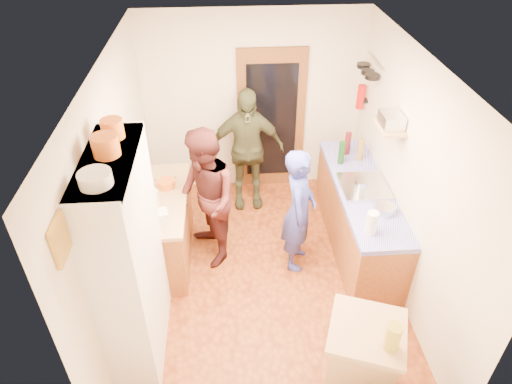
{
  "coord_description": "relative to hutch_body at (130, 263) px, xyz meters",
  "views": [
    {
      "loc": [
        -0.39,
        -3.82,
        4.0
      ],
      "look_at": [
        -0.1,
        0.15,
        1.14
      ],
      "focal_mm": 32.0,
      "sensor_mm": 36.0,
      "label": 1
    }
  ],
  "objects": [
    {
      "name": "floor",
      "position": [
        1.3,
        0.8,
        -1.11
      ],
      "size": [
        3.0,
        4.0,
        0.02
      ],
      "primitive_type": "cube",
      "color": "brown",
      "rests_on": "ground"
    },
    {
      "name": "ceiling",
      "position": [
        1.3,
        0.8,
        1.51
      ],
      "size": [
        3.0,
        4.0,
        0.02
      ],
      "primitive_type": "cube",
      "color": "silver",
      "rests_on": "ground"
    },
    {
      "name": "wall_back",
      "position": [
        1.3,
        2.81,
        0.2
      ],
      "size": [
        3.0,
        0.02,
        2.6
      ],
      "primitive_type": "cube",
      "color": "beige",
      "rests_on": "ground"
    },
    {
      "name": "wall_front",
      "position": [
        1.3,
        -1.21,
        0.2
      ],
      "size": [
        3.0,
        0.02,
        2.6
      ],
      "primitive_type": "cube",
      "color": "beige",
      "rests_on": "ground"
    },
    {
      "name": "wall_left",
      "position": [
        -0.21,
        0.8,
        0.2
      ],
      "size": [
        0.02,
        4.0,
        2.6
      ],
      "primitive_type": "cube",
      "color": "beige",
      "rests_on": "ground"
    },
    {
      "name": "wall_right",
      "position": [
        2.81,
        0.8,
        0.2
      ],
      "size": [
        0.02,
        4.0,
        2.6
      ],
      "primitive_type": "cube",
      "color": "beige",
      "rests_on": "ground"
    },
    {
      "name": "door_frame",
      "position": [
        1.55,
        2.77,
        -0.05
      ],
      "size": [
        0.95,
        0.06,
        2.1
      ],
      "primitive_type": "cube",
      "color": "brown",
      "rests_on": "ground"
    },
    {
      "name": "door_glass",
      "position": [
        1.55,
        2.74,
        -0.05
      ],
      "size": [
        0.7,
        0.02,
        1.7
      ],
      "primitive_type": "cube",
      "color": "black",
      "rests_on": "door_frame"
    },
    {
      "name": "hutch_body",
      "position": [
        0.0,
        0.0,
        0.0
      ],
      "size": [
        0.4,
        1.2,
        2.2
      ],
      "primitive_type": "cube",
      "color": "white",
      "rests_on": "ground"
    },
    {
      "name": "hutch_top_shelf",
      "position": [
        0.0,
        0.0,
        1.08
      ],
      "size": [
        0.4,
        1.14,
        0.04
      ],
      "primitive_type": "cube",
      "color": "white",
      "rests_on": "hutch_body"
    },
    {
      "name": "plate_stack",
      "position": [
        0.0,
        -0.36,
        1.15
      ],
      "size": [
        0.23,
        0.23,
        0.1
      ],
      "primitive_type": "cylinder",
      "color": "white",
      "rests_on": "hutch_top_shelf"
    },
    {
      "name": "orange_pot_a",
      "position": [
        0.0,
        0.04,
        1.18
      ],
      "size": [
        0.21,
        0.21,
        0.16
      ],
      "primitive_type": "cylinder",
      "color": "orange",
      "rests_on": "hutch_top_shelf"
    },
    {
      "name": "orange_pot_b",
      "position": [
        0.0,
        0.32,
        1.18
      ],
      "size": [
        0.18,
        0.18,
        0.16
      ],
      "primitive_type": "cylinder",
      "color": "orange",
      "rests_on": "hutch_top_shelf"
    },
    {
      "name": "left_counter_base",
      "position": [
        0.1,
        1.25,
        -0.68
      ],
      "size": [
        0.6,
        1.4,
        0.85
      ],
      "primitive_type": "cube",
      "color": "#A0562D",
      "rests_on": "ground"
    },
    {
      "name": "left_counter_top",
      "position": [
        0.1,
        1.25,
        -0.23
      ],
      "size": [
        0.64,
        1.44,
        0.05
      ],
      "primitive_type": "cube",
      "color": "tan",
      "rests_on": "left_counter_base"
    },
    {
      "name": "toaster",
      "position": [
        0.15,
        0.74,
        -0.11
      ],
      "size": [
        0.27,
        0.22,
        0.17
      ],
      "primitive_type": "cube",
      "rotation": [
        0.0,
        0.0,
        0.29
      ],
      "color": "white",
      "rests_on": "left_counter_top"
    },
    {
      "name": "kettle",
      "position": [
        0.05,
        1.15,
        -0.12
      ],
      "size": [
        0.17,
        0.17,
        0.16
      ],
      "primitive_type": "cylinder",
      "rotation": [
        0.0,
        0.0,
        -0.2
      ],
      "color": "white",
      "rests_on": "left_counter_top"
    },
    {
      "name": "orange_bowl",
      "position": [
        0.18,
        1.46,
        -0.15
      ],
      "size": [
        0.21,
        0.21,
        0.09
      ],
      "primitive_type": "cylinder",
      "rotation": [
        0.0,
        0.0,
        -0.02
      ],
      "color": "orange",
      "rests_on": "left_counter_top"
    },
    {
      "name": "chopping_board",
      "position": [
        0.12,
        1.72,
        -0.19
      ],
      "size": [
        0.33,
        0.26,
        0.02
      ],
      "primitive_type": "cube",
      "rotation": [
        0.0,
        0.0,
        0.15
      ],
      "color": "tan",
      "rests_on": "left_counter_top"
    },
    {
      "name": "right_counter_base",
      "position": [
        2.5,
        1.3,
        -0.68
      ],
      "size": [
        0.6,
        2.2,
        0.84
      ],
      "primitive_type": "cube",
      "color": "#A0562D",
      "rests_on": "ground"
    },
    {
      "name": "right_counter_top",
      "position": [
        2.5,
        1.3,
        -0.23
      ],
      "size": [
        0.62,
        2.22,
        0.06
      ],
      "primitive_type": "cube",
      "color": "#0E0AA9",
      "rests_on": "right_counter_base"
    },
    {
      "name": "hob",
      "position": [
        2.5,
        1.27,
        -0.18
      ],
      "size": [
        0.55,
        0.58,
        0.04
      ],
      "primitive_type": "cube",
      "color": "silver",
      "rests_on": "right_counter_top"
    },
    {
      "name": "pot_on_hob",
      "position": [
        2.45,
        1.19,
        -0.09
      ],
      "size": [
        0.21,
        0.21,
        0.14
      ],
      "primitive_type": "cylinder",
      "color": "silver",
      "rests_on": "hob"
    },
    {
      "name": "bottle_a",
      "position": [
        2.35,
        1.83,
        -0.05
      ],
      "size": [
        0.09,
        0.09,
        0.31
      ],
      "primitive_type": "cylinder",
      "rotation": [
        0.0,
        0.0,
        -0.26
      ],
      "color": "#143F14",
      "rests_on": "right_counter_top"
    },
    {
      "name": "bottle_b",
      "position": [
        2.48,
        2.06,
        -0.05
      ],
      "size": [
        0.08,
        0.08,
        0.31
      ],
      "primitive_type": "cylinder",
      "rotation": [
        0.0,
        0.0,
        0.06
      ],
      "color": "#591419",
      "rests_on": "right_counter_top"
    },
    {
      "name": "bottle_c",
      "position": [
        2.61,
        1.9,
        -0.06
      ],
      "size": [
        0.07,
        0.07,
        0.29
      ],
      "primitive_type": "cylinder",
      "rotation": [
        0.0,
        0.0,
        -0.02
      ],
      "color": "olive",
      "rests_on": "right_counter_top"
    },
    {
      "name": "paper_towel",
      "position": [
        2.35,
        0.47,
        -0.07
      ],
      "size": [
        0.13,
        0.13,
        0.26
      ],
      "primitive_type": "cylinder",
      "rotation": [
        0.0,
        0.0,
        -0.07
      ],
      "color": "white",
      "rests_on": "right_counter_top"
    },
    {
      "name": "mixing_bowl",
      "position": [
        2.6,
        0.79,
        -0.16
      ],
      "size": [
        0.28,
        0.28,
        0.09
      ],
      "primitive_type": "cylinder",
      "rotation": [
        0.0,
        0.0,
        0.27
      ],
      "color": "silver",
      "rests_on": "right_counter_top"
    },
    {
      "name": "island_base",
      "position": [
        2.0,
        -0.72,
        -0.67
      ],
      "size": [
        0.71,
        0.71,
        0.86
      ],
      "primitive_type": "cube",
      "rotation": [
        0.0,
        0.0,
        -0.35
      ],
      "color": "tan",
      "rests_on": "ground"
    },
    {
      "name": "island_top",
      "position": [
        2.0,
        -0.72,
        -0.22
      ],
      "size": [
        0.8,
        0.8,
        0.05
      ],
      "primitive_type": "cube",
      "rotation": [
        0.0,
        0.0,
        -0.35
      ],
      "color": "tan",
      "rests_on": "island_base"
    },
    {
      "name": "cutting_board",
      "position": [
        1.97,
        -0.66,
        -0.21
      ],
      "size": [
        0.43,
        0.38,
        0.02
      ],
      "primitive_type": "cube",
      "rotation": [
        0.0,
        0.0,
        -0.35
      ],
      "color": "white",
      "rests_on": "island_top"
    },
    {
      "name": "oil_jar",
      "position": [
        2.13,
        -0.9,
        -0.07
      ],
      "size": [
        0.16,
        0.16,
        0.24
      ],
      "primitive_type": "cylinder",
      "rotation": [
        0.0,
        0.0,
        -0.35
      ],
      "color": "#AD9E2D",
      "rests_on": "island_top"
    },
    {
      "name": "pan_rail",
      "position": [
        2.76,
        2.33,
        0.95
      ],
      "size": [
        0.02,
        0.65,
        0.02
      ],
      "primitive_type": "cylinder",
      "rotation": [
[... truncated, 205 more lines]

